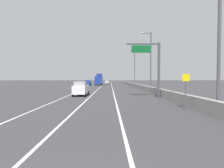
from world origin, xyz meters
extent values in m
plane|color=#38383A|center=(0.00, 64.00, 0.00)|extent=(320.00, 320.00, 0.00)
cube|color=silver|center=(-5.50, 55.00, 0.00)|extent=(0.16, 130.00, 0.00)
cube|color=silver|center=(-2.00, 55.00, 0.00)|extent=(0.16, 130.00, 0.00)
cube|color=silver|center=(1.50, 55.00, 0.00)|extent=(0.16, 130.00, 0.00)
cube|color=gray|center=(8.14, 40.00, 0.55)|extent=(0.60, 120.00, 1.10)
cylinder|color=#47474C|center=(7.54, 22.13, 3.75)|extent=(0.36, 0.36, 7.50)
cube|color=#47474C|center=(5.29, 22.13, 7.30)|extent=(4.50, 0.20, 0.20)
cube|color=#0C5923|center=(5.07, 22.01, 6.60)|extent=(2.60, 0.10, 1.00)
cylinder|color=#4C4C51|center=(7.24, 12.69, 1.20)|extent=(0.10, 0.10, 2.40)
cube|color=yellow|center=(7.24, 12.65, 2.70)|extent=(0.60, 0.04, 0.60)
cylinder|color=#4C4C51|center=(8.86, 10.76, 5.89)|extent=(0.24, 0.24, 11.78)
cylinder|color=#4C4C51|center=(9.05, 33.60, 5.89)|extent=(0.24, 0.24, 11.78)
cube|color=#4C4C51|center=(8.15, 33.60, 11.63)|extent=(1.80, 0.12, 0.12)
sphere|color=beige|center=(7.25, 33.60, 11.63)|extent=(0.44, 0.44, 0.44)
cylinder|color=#4C4C51|center=(8.95, 56.44, 5.89)|extent=(0.24, 0.24, 11.78)
cube|color=#4C4C51|center=(8.05, 56.44, 11.63)|extent=(1.80, 0.12, 0.12)
sphere|color=beige|center=(7.15, 56.44, 11.63)|extent=(0.44, 0.44, 0.44)
cube|color=#1E389E|center=(-6.69, 59.13, 0.84)|extent=(1.84, 4.58, 1.00)
cube|color=navy|center=(-6.70, 58.67, 1.64)|extent=(1.61, 2.07, 0.60)
cylinder|color=black|center=(-7.51, 60.97, 0.34)|extent=(0.22, 0.68, 0.68)
cylinder|color=black|center=(-5.86, 60.96, 0.34)|extent=(0.22, 0.68, 0.68)
cylinder|color=black|center=(-7.53, 57.29, 0.34)|extent=(0.22, 0.68, 0.68)
cylinder|color=black|center=(-5.88, 57.29, 0.34)|extent=(0.22, 0.68, 0.68)
cube|color=white|center=(-3.52, 24.72, 0.94)|extent=(1.97, 4.22, 1.21)
cube|color=#96969E|center=(-3.53, 24.30, 1.85)|extent=(1.69, 1.92, 0.60)
cylinder|color=black|center=(-4.33, 26.37, 0.34)|extent=(0.24, 0.69, 0.68)
cylinder|color=black|center=(-2.63, 26.33, 0.34)|extent=(0.24, 0.69, 0.68)
cylinder|color=black|center=(-4.41, 23.11, 0.34)|extent=(0.24, 0.69, 0.68)
cylinder|color=black|center=(-2.71, 23.06, 0.34)|extent=(0.24, 0.69, 0.68)
cube|color=slate|center=(-3.77, 79.68, 0.82)|extent=(1.85, 4.16, 0.96)
cube|color=#4D505A|center=(-3.76, 79.27, 1.60)|extent=(1.58, 1.89, 0.60)
cylinder|color=black|center=(-4.60, 81.26, 0.34)|extent=(0.24, 0.69, 0.68)
cylinder|color=black|center=(-3.03, 81.31, 0.34)|extent=(0.24, 0.69, 0.68)
cylinder|color=black|center=(-4.52, 78.05, 0.34)|extent=(0.24, 0.69, 0.68)
cylinder|color=black|center=(-2.94, 78.10, 0.34)|extent=(0.24, 0.69, 0.68)
cube|color=#B7B7BC|center=(-0.51, 77.66, 0.87)|extent=(1.89, 4.61, 1.06)
cube|color=gray|center=(-0.49, 77.20, 1.70)|extent=(1.59, 2.10, 0.60)
cylinder|color=black|center=(-1.36, 79.45, 0.34)|extent=(0.25, 0.69, 0.68)
cylinder|color=black|center=(0.21, 79.51, 0.34)|extent=(0.25, 0.69, 0.68)
cylinder|color=black|center=(-1.22, 75.80, 0.34)|extent=(0.25, 0.69, 0.68)
cylinder|color=black|center=(0.34, 75.86, 0.34)|extent=(0.25, 0.69, 0.68)
cube|color=navy|center=(-3.32, 66.50, 1.90)|extent=(2.65, 8.72, 2.81)
cube|color=navy|center=(-3.27, 68.41, 3.86)|extent=(2.17, 1.96, 1.10)
cylinder|color=black|center=(-4.33, 70.16, 0.50)|extent=(0.25, 1.01, 1.00)
cylinder|color=black|center=(-2.10, 70.10, 0.50)|extent=(0.25, 1.01, 1.00)
cylinder|color=black|center=(-4.55, 62.91, 0.50)|extent=(0.25, 1.01, 1.00)
cylinder|color=black|center=(-2.31, 62.85, 0.50)|extent=(0.25, 1.01, 1.00)
camera|label=1|loc=(0.83, -2.41, 2.65)|focal=28.81mm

